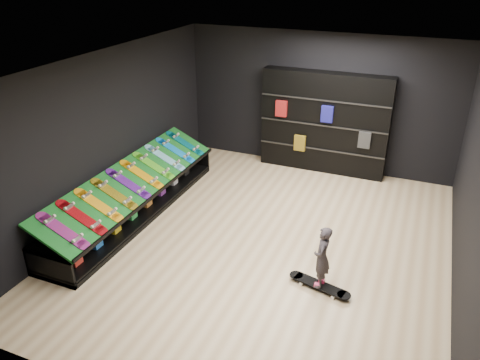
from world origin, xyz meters
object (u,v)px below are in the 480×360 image
at_px(back_shelving, 324,123).
at_px(floor_skateboard, 319,286).
at_px(display_rack, 135,202).
at_px(child, 321,268).

distance_m(back_shelving, floor_skateboard, 4.41).
xyz_separation_m(display_rack, back_shelving, (2.75, 3.32, 0.86)).
bearing_deg(child, back_shelving, -171.29).
bearing_deg(display_rack, floor_skateboard, -12.75).
bearing_deg(floor_skateboard, display_rack, -179.25).
xyz_separation_m(display_rack, floor_skateboard, (3.74, -0.85, -0.20)).
height_order(back_shelving, child, back_shelving).
xyz_separation_m(display_rack, child, (3.74, -0.85, 0.13)).
relative_size(back_shelving, child, 4.79).
relative_size(back_shelving, floor_skateboard, 2.82).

